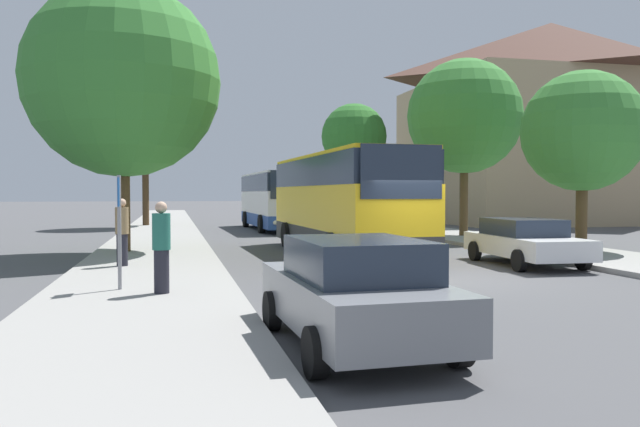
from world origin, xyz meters
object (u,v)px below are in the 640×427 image
bus_front (342,202)px  parked_car_right_near (525,241)px  tree_left_far (145,127)px  bus_middle (274,199)px  tree_right_near (583,131)px  bus_stop_sign (119,218)px  tree_left_near (123,80)px  tree_right_mid (464,117)px  parked_car_left_curb (355,291)px  pedestrian_waiting_near (161,247)px  pedestrian_waiting_far (122,232)px  tree_right_far (354,137)px

bus_front → parked_car_right_near: bearing=-45.3°
tree_left_far → bus_middle: bearing=-28.5°
tree_right_near → bus_stop_sign: bearing=-159.1°
tree_left_near → tree_right_mid: size_ratio=1.11×
bus_middle → parked_car_left_curb: 28.07m
pedestrian_waiting_near → pedestrian_waiting_far: (-1.14, 5.07, 0.01)m
tree_right_near → tree_right_mid: (-0.78, 7.64, 1.40)m
pedestrian_waiting_far → tree_left_near: (-0.26, 4.49, 4.91)m
bus_middle → tree_right_near: 18.92m
tree_right_near → tree_right_far: (-1.46, 23.57, 1.84)m
bus_stop_sign → bus_middle: bearing=73.1°
pedestrian_waiting_near → tree_left_far: 27.87m
bus_middle → tree_right_far: tree_right_far is taller
parked_car_right_near → bus_stop_sign: 11.80m
tree_right_near → bus_front: bearing=169.3°
bus_middle → tree_right_far: 10.65m
bus_front → tree_left_far: tree_left_far is taller
bus_middle → pedestrian_waiting_far: (-7.13, -18.25, -0.68)m
bus_front → bus_middle: size_ratio=1.05×
tree_left_near → pedestrian_waiting_near: bearing=-81.7°
tree_right_mid → parked_car_right_near: bearing=-106.8°
tree_right_far → tree_left_far: bearing=-169.0°
bus_middle → tree_left_near: (-7.39, -13.76, 4.23)m
bus_stop_sign → tree_right_mid: bearing=43.0°
parked_car_left_curb → bus_stop_sign: bus_stop_sign is taller
pedestrian_waiting_far → parked_car_left_curb: bearing=-5.0°
bus_stop_sign → tree_right_near: (15.24, 5.83, 2.70)m
parked_car_right_near → tree_right_near: (3.90, 2.69, 3.60)m
tree_right_near → pedestrian_waiting_near: bearing=-155.5°
bus_stop_sign → tree_right_near: tree_right_near is taller
bus_front → bus_stop_sign: bus_front is taller
tree_right_mid → tree_left_far: bearing=138.7°
pedestrian_waiting_far → tree_right_far: size_ratio=0.22×
parked_car_right_near → bus_stop_sign: size_ratio=1.99×
pedestrian_waiting_near → tree_left_far: bearing=-66.9°
bus_stop_sign → tree_right_mid: 20.18m
tree_left_far → parked_car_right_near: bearing=-63.2°
tree_right_far → tree_right_near: bearing=-86.4°
parked_car_left_curb → tree_left_far: tree_left_far is taller
bus_stop_sign → pedestrian_waiting_near: bus_stop_sign is taller
parked_car_left_curb → parked_car_right_near: bearing=45.1°
bus_middle → tree_right_near: bearing=-64.7°
bus_middle → tree_right_far: bearing=43.2°
bus_stop_sign → pedestrian_waiting_near: bearing=-40.0°
pedestrian_waiting_far → tree_left_far: tree_left_far is taller
bus_middle → tree_right_mid: 12.53m
pedestrian_waiting_near → tree_right_mid: bearing=-113.6°
parked_car_left_curb → tree_left_near: tree_left_near is taller
bus_front → bus_stop_sign: 10.10m
bus_stop_sign → tree_right_far: size_ratio=0.28×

